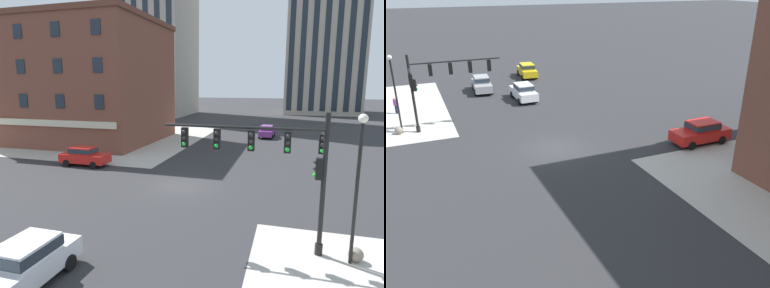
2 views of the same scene
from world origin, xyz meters
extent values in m
plane|color=#2D2D30|center=(0.00, 0.00, 0.00)|extent=(320.00, 320.00, 0.00)
cube|color=#B7B2A8|center=(-20.00, 20.00, 0.00)|extent=(32.00, 32.00, 0.02)
cylinder|color=black|center=(8.81, -7.40, 0.25)|extent=(0.32, 0.32, 0.50)
cylinder|color=black|center=(8.81, -7.40, 3.06)|extent=(0.20, 0.20, 6.11)
cylinder|color=black|center=(5.35, -7.40, 5.39)|extent=(6.92, 0.12, 0.12)
cylinder|color=black|center=(8.81, -6.50, 5.09)|extent=(0.11, 1.80, 0.11)
cube|color=black|center=(7.30, -7.40, 4.84)|extent=(0.28, 0.28, 0.90)
sphere|color=#282828|center=(7.30, -7.56, 5.12)|extent=(0.18, 0.18, 0.18)
sphere|color=#282828|center=(7.30, -7.56, 4.84)|extent=(0.18, 0.18, 0.18)
sphere|color=green|center=(7.30, -7.56, 4.56)|extent=(0.18, 0.18, 0.18)
cube|color=black|center=(5.80, -7.40, 4.84)|extent=(0.28, 0.28, 0.90)
sphere|color=#282828|center=(5.80, -7.56, 5.12)|extent=(0.18, 0.18, 0.18)
sphere|color=#282828|center=(5.80, -7.56, 4.84)|extent=(0.18, 0.18, 0.18)
sphere|color=green|center=(5.80, -7.56, 4.56)|extent=(0.18, 0.18, 0.18)
cube|color=black|center=(4.29, -7.40, 4.84)|extent=(0.28, 0.28, 0.90)
sphere|color=#282828|center=(4.29, -7.56, 5.12)|extent=(0.18, 0.18, 0.18)
sphere|color=#282828|center=(4.29, -7.56, 4.84)|extent=(0.18, 0.18, 0.18)
sphere|color=green|center=(4.29, -7.56, 4.56)|extent=(0.18, 0.18, 0.18)
cube|color=black|center=(2.79, -7.40, 4.84)|extent=(0.28, 0.28, 0.90)
sphere|color=#282828|center=(2.79, -7.56, 5.12)|extent=(0.18, 0.18, 0.18)
sphere|color=#282828|center=(2.79, -7.56, 4.84)|extent=(0.18, 0.18, 0.18)
sphere|color=green|center=(2.79, -7.56, 4.56)|extent=(0.18, 0.18, 0.18)
cube|color=black|center=(8.61, -7.40, 3.79)|extent=(0.28, 0.28, 0.90)
sphere|color=#282828|center=(8.45, -7.40, 4.07)|extent=(0.18, 0.18, 0.18)
sphere|color=#282828|center=(8.45, -7.40, 3.79)|extent=(0.18, 0.18, 0.18)
sphere|color=green|center=(8.45, -7.40, 3.51)|extent=(0.18, 0.18, 0.18)
cube|color=black|center=(8.81, -5.70, 4.54)|extent=(0.28, 0.28, 0.90)
sphere|color=#282828|center=(8.81, -5.86, 4.82)|extent=(0.18, 0.18, 0.18)
sphere|color=#282828|center=(8.81, -5.86, 4.54)|extent=(0.18, 0.18, 0.18)
sphere|color=green|center=(8.81, -5.86, 4.26)|extent=(0.18, 0.18, 0.18)
sphere|color=gray|center=(10.23, -7.55, 0.30)|extent=(0.61, 0.61, 0.61)
cylinder|color=black|center=(10.00, -7.76, 2.88)|extent=(0.14, 0.14, 5.77)
sphere|color=white|center=(10.00, -7.76, 5.95)|extent=(0.36, 0.36, 0.36)
cube|color=red|center=(-10.20, 3.39, 0.70)|extent=(4.40, 1.76, 0.76)
cube|color=red|center=(-10.35, 3.39, 1.38)|extent=(2.11, 1.50, 0.60)
cube|color=#232D38|center=(-10.35, 3.39, 1.38)|extent=(2.20, 1.53, 0.40)
cylinder|color=black|center=(-8.84, 4.22, 0.32)|extent=(0.64, 0.22, 0.64)
cylinder|color=black|center=(-8.84, 2.55, 0.32)|extent=(0.64, 0.22, 0.64)
cylinder|color=black|center=(-11.57, 4.23, 0.32)|extent=(0.64, 0.22, 0.64)
cylinder|color=black|center=(-11.57, 2.56, 0.32)|extent=(0.64, 0.22, 0.64)
cube|color=silver|center=(-1.49, -12.88, 0.70)|extent=(1.80, 4.42, 0.76)
cube|color=silver|center=(-1.49, -12.73, 1.38)|extent=(1.52, 2.13, 0.60)
cube|color=#232D38|center=(-1.49, -12.73, 1.38)|extent=(1.55, 2.21, 0.40)
cylinder|color=black|center=(-0.67, -11.51, 0.32)|extent=(0.23, 0.64, 0.64)
cylinder|color=black|center=(-2.34, -11.52, 0.32)|extent=(0.23, 0.64, 0.64)
cube|color=#7A3389|center=(4.35, 24.45, 0.70)|extent=(2.02, 4.50, 0.76)
cube|color=#7A3389|center=(4.34, 24.30, 1.38)|extent=(1.62, 2.20, 0.60)
cube|color=#232D38|center=(4.34, 24.30, 1.38)|extent=(1.66, 2.29, 0.40)
cylinder|color=black|center=(3.59, 25.86, 0.32)|extent=(0.26, 0.65, 0.64)
cylinder|color=black|center=(5.26, 25.76, 0.32)|extent=(0.26, 0.65, 0.64)
cylinder|color=black|center=(3.43, 23.14, 0.32)|extent=(0.26, 0.65, 0.64)
cylinder|color=black|center=(5.10, 23.04, 0.32)|extent=(0.26, 0.65, 0.64)
cube|color=brown|center=(-18.50, 16.04, 7.30)|extent=(19.00, 16.07, 14.59)
cube|color=brown|center=(-18.50, 16.04, 14.89)|extent=(19.38, 16.39, 0.60)
cube|color=beige|center=(-18.50, 7.88, 3.10)|extent=(18.05, 0.24, 0.70)
cube|color=#1E2833|center=(-20.87, 7.96, 5.47)|extent=(1.10, 0.08, 1.50)
cube|color=#1E2833|center=(-16.12, 7.96, 5.47)|extent=(1.10, 0.08, 1.50)
cube|color=#1E2833|center=(-11.37, 7.96, 5.47)|extent=(1.10, 0.08, 1.50)
cube|color=#1E2833|center=(-20.87, 7.96, 9.12)|extent=(1.10, 0.08, 1.50)
cube|color=#1E2833|center=(-16.12, 7.96, 9.12)|extent=(1.10, 0.08, 1.50)
cube|color=#1E2833|center=(-11.37, 7.96, 9.12)|extent=(1.10, 0.08, 1.50)
cube|color=#1E2833|center=(-20.87, 7.96, 12.77)|extent=(1.10, 0.08, 1.50)
cube|color=#1E2833|center=(-16.12, 7.96, 12.77)|extent=(1.10, 0.08, 1.50)
cube|color=#1E2833|center=(-11.37, 7.96, 12.77)|extent=(1.10, 0.08, 1.50)
cube|color=#B2A899|center=(14.31, 70.44, 27.82)|extent=(17.58, 19.91, 55.65)
camera|label=1|loc=(7.37, -21.45, 7.21)|focal=30.70mm
camera|label=2|loc=(9.15, 25.24, 11.39)|focal=37.71mm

